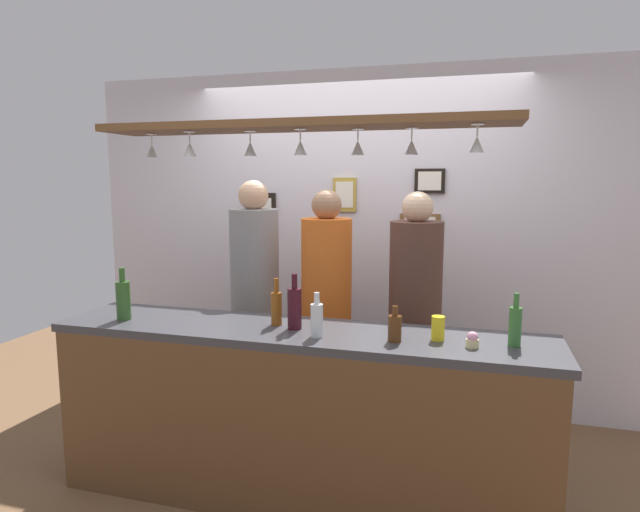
# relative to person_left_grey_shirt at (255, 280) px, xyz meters

# --- Properties ---
(ground_plane) EXTENTS (8.00, 8.00, 0.00)m
(ground_plane) POSITION_rel_person_left_grey_shirt_xyz_m (0.57, -0.43, -1.07)
(ground_plane) COLOR brown
(back_wall) EXTENTS (4.40, 0.06, 2.60)m
(back_wall) POSITION_rel_person_left_grey_shirt_xyz_m (0.57, 0.67, 0.23)
(back_wall) COLOR silver
(back_wall) RESTS_ON ground_plane
(bar_counter) EXTENTS (2.70, 0.55, 0.97)m
(bar_counter) POSITION_rel_person_left_grey_shirt_xyz_m (0.57, -0.93, -0.41)
(bar_counter) COLOR #38383D
(bar_counter) RESTS_ON ground_plane
(overhead_glass_rack) EXTENTS (2.20, 0.36, 0.04)m
(overhead_glass_rack) POSITION_rel_person_left_grey_shirt_xyz_m (0.57, -0.73, 0.98)
(overhead_glass_rack) COLOR brown
(hanging_wineglass_far_left) EXTENTS (0.07, 0.07, 0.13)m
(hanging_wineglass_far_left) POSITION_rel_person_left_grey_shirt_xyz_m (-0.32, -0.70, 0.87)
(hanging_wineglass_far_left) COLOR silver
(hanging_wineglass_far_left) RESTS_ON overhead_glass_rack
(hanging_wineglass_left) EXTENTS (0.07, 0.07, 0.13)m
(hanging_wineglass_left) POSITION_rel_person_left_grey_shirt_xyz_m (-0.03, -0.79, 0.87)
(hanging_wineglass_left) COLOR silver
(hanging_wineglass_left) RESTS_ON overhead_glass_rack
(hanging_wineglass_center_left) EXTENTS (0.07, 0.07, 0.13)m
(hanging_wineglass_center_left) POSITION_rel_person_left_grey_shirt_xyz_m (0.30, -0.73, 0.87)
(hanging_wineglass_center_left) COLOR silver
(hanging_wineglass_center_left) RESTS_ON overhead_glass_rack
(hanging_wineglass_center) EXTENTS (0.07, 0.07, 0.13)m
(hanging_wineglass_center) POSITION_rel_person_left_grey_shirt_xyz_m (0.59, -0.76, 0.87)
(hanging_wineglass_center) COLOR silver
(hanging_wineglass_center) RESTS_ON overhead_glass_rack
(hanging_wineglass_center_right) EXTENTS (0.07, 0.07, 0.13)m
(hanging_wineglass_center_right) POSITION_rel_person_left_grey_shirt_xyz_m (0.87, -0.69, 0.87)
(hanging_wineglass_center_right) COLOR silver
(hanging_wineglass_center_right) RESTS_ON overhead_glass_rack
(hanging_wineglass_right) EXTENTS (0.07, 0.07, 0.13)m
(hanging_wineglass_right) POSITION_rel_person_left_grey_shirt_xyz_m (1.14, -0.66, 0.87)
(hanging_wineglass_right) COLOR silver
(hanging_wineglass_right) RESTS_ON overhead_glass_rack
(hanging_wineglass_far_right) EXTENTS (0.07, 0.07, 0.13)m
(hanging_wineglass_far_right) POSITION_rel_person_left_grey_shirt_xyz_m (1.46, -0.78, 0.87)
(hanging_wineglass_far_right) COLOR silver
(hanging_wineglass_far_right) RESTS_ON overhead_glass_rack
(person_left_grey_shirt) EXTENTS (0.34, 0.34, 1.76)m
(person_left_grey_shirt) POSITION_rel_person_left_grey_shirt_xyz_m (0.00, 0.00, 0.00)
(person_left_grey_shirt) COLOR #2D334C
(person_left_grey_shirt) RESTS_ON ground_plane
(person_middle_orange_shirt) EXTENTS (0.34, 0.34, 1.70)m
(person_middle_orange_shirt) POSITION_rel_person_left_grey_shirt_xyz_m (0.52, -0.00, -0.04)
(person_middle_orange_shirt) COLOR #2D334C
(person_middle_orange_shirt) RESTS_ON ground_plane
(person_right_brown_shirt) EXTENTS (0.34, 0.34, 1.70)m
(person_right_brown_shirt) POSITION_rel_person_left_grey_shirt_xyz_m (1.12, -0.00, -0.05)
(person_right_brown_shirt) COLOR #2D334C
(person_right_brown_shirt) RESTS_ON ground_plane
(bottle_soda_clear) EXTENTS (0.06, 0.06, 0.23)m
(bottle_soda_clear) POSITION_rel_person_left_grey_shirt_xyz_m (0.71, -0.89, -0.00)
(bottle_soda_clear) COLOR silver
(bottle_soda_clear) RESTS_ON bar_counter
(bottle_beer_brown_stubby) EXTENTS (0.07, 0.07, 0.18)m
(bottle_beer_brown_stubby) POSITION_rel_person_left_grey_shirt_xyz_m (1.11, -0.86, -0.02)
(bottle_beer_brown_stubby) COLOR #512D14
(bottle_beer_brown_stubby) RESTS_ON bar_counter
(bottle_wine_dark_red) EXTENTS (0.08, 0.08, 0.30)m
(bottle_wine_dark_red) POSITION_rel_person_left_grey_shirt_xyz_m (0.56, -0.78, 0.02)
(bottle_wine_dark_red) COLOR #380F19
(bottle_wine_dark_red) RESTS_ON bar_counter
(bottle_beer_amber_tall) EXTENTS (0.06, 0.06, 0.26)m
(bottle_beer_amber_tall) POSITION_rel_person_left_grey_shirt_xyz_m (0.43, -0.73, 0.01)
(bottle_beer_amber_tall) COLOR brown
(bottle_beer_amber_tall) RESTS_ON bar_counter
(bottle_champagne_green) EXTENTS (0.08, 0.08, 0.30)m
(bottle_champagne_green) POSITION_rel_person_left_grey_shirt_xyz_m (-0.45, -0.86, 0.02)
(bottle_champagne_green) COLOR #2D5623
(bottle_champagne_green) RESTS_ON bar_counter
(bottle_beer_green_import) EXTENTS (0.06, 0.06, 0.26)m
(bottle_beer_green_import) POSITION_rel_person_left_grey_shirt_xyz_m (1.67, -0.77, 0.01)
(bottle_beer_green_import) COLOR #336B2D
(bottle_beer_green_import) RESTS_ON bar_counter
(drink_can) EXTENTS (0.07, 0.07, 0.12)m
(drink_can) POSITION_rel_person_left_grey_shirt_xyz_m (1.31, -0.78, -0.03)
(drink_can) COLOR yellow
(drink_can) RESTS_ON bar_counter
(cupcake) EXTENTS (0.06, 0.06, 0.08)m
(cupcake) POSITION_rel_person_left_grey_shirt_xyz_m (1.48, -0.85, -0.06)
(cupcake) COLOR beige
(cupcake) RESTS_ON bar_counter
(picture_frame_crest) EXTENTS (0.18, 0.02, 0.26)m
(picture_frame_crest) POSITION_rel_person_left_grey_shirt_xyz_m (0.50, 0.62, 0.58)
(picture_frame_crest) COLOR #B29338
(picture_frame_crest) RESTS_ON back_wall
(picture_frame_lower_pair) EXTENTS (0.30, 0.02, 0.18)m
(picture_frame_lower_pair) POSITION_rel_person_left_grey_shirt_xyz_m (1.08, 0.62, 0.36)
(picture_frame_lower_pair) COLOR brown
(picture_frame_lower_pair) RESTS_ON back_wall
(picture_frame_upper_small) EXTENTS (0.22, 0.02, 0.18)m
(picture_frame_upper_small) POSITION_rel_person_left_grey_shirt_xyz_m (1.14, 0.62, 0.69)
(picture_frame_upper_small) COLOR black
(picture_frame_upper_small) RESTS_ON back_wall
(picture_frame_caricature) EXTENTS (0.26, 0.02, 0.34)m
(picture_frame_caricature) POSITION_rel_person_left_grey_shirt_xyz_m (-0.20, 0.62, 0.42)
(picture_frame_caricature) COLOR black
(picture_frame_caricature) RESTS_ON back_wall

